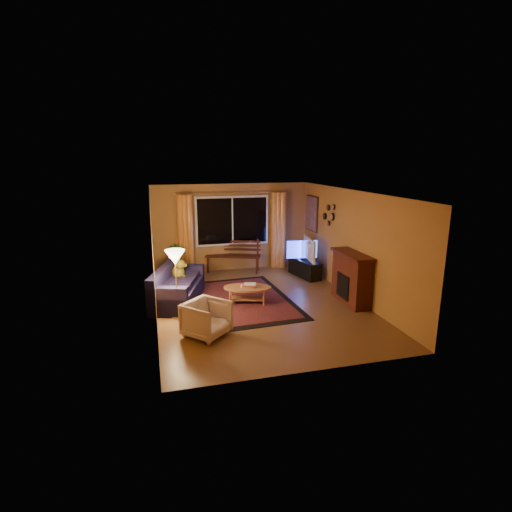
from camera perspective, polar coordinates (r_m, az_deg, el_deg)
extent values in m
cube|color=brown|center=(9.06, 0.49, -6.97)|extent=(4.50, 6.00, 0.02)
cube|color=white|center=(8.49, 0.52, 9.12)|extent=(4.50, 6.00, 0.02)
cube|color=#B47B3B|center=(11.56, -3.43, 4.10)|extent=(4.50, 0.02, 2.50)
cube|color=#B47B3B|center=(8.40, -14.54, -0.10)|extent=(0.02, 6.00, 2.50)
cube|color=#B47B3B|center=(9.52, 13.74, 1.58)|extent=(0.02, 6.00, 2.50)
cube|color=black|center=(11.47, -3.38, 5.03)|extent=(2.00, 0.02, 1.30)
cylinder|color=#BF8C3F|center=(11.33, -3.40, 9.00)|extent=(3.20, 0.03, 0.03)
cylinder|color=orange|center=(11.28, -10.04, 2.98)|extent=(0.36, 0.36, 2.24)
cylinder|color=orange|center=(11.80, 3.15, 3.66)|extent=(0.36, 0.36, 2.24)
cube|color=#35120A|center=(11.53, -3.30, -1.11)|extent=(1.62, 0.96, 0.47)
imported|color=#235B1E|center=(11.21, -11.20, -0.69)|extent=(0.57, 0.57, 0.89)
cube|color=black|center=(9.26, -11.10, -4.08)|extent=(1.42, 2.14, 0.80)
imported|color=beige|center=(7.47, -7.09, -8.68)|extent=(0.97, 0.97, 0.73)
cylinder|color=#BF8C3F|center=(8.26, -11.31, -4.02)|extent=(0.24, 0.24, 1.43)
cube|color=#741A01|center=(9.34, -1.72, -6.18)|extent=(2.22, 3.34, 0.02)
cylinder|color=#A86A3E|center=(9.05, -1.24, -5.60)|extent=(1.34, 1.34, 0.39)
cube|color=black|center=(11.12, 6.99, -1.74)|extent=(0.60, 1.19, 0.47)
imported|color=black|center=(10.99, 7.07, 0.98)|extent=(0.28, 1.07, 0.61)
cube|color=maroon|center=(9.26, 13.51, -3.23)|extent=(0.40, 1.20, 1.10)
cube|color=#CC6624|center=(11.62, 7.95, 6.03)|extent=(0.04, 0.76, 0.96)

